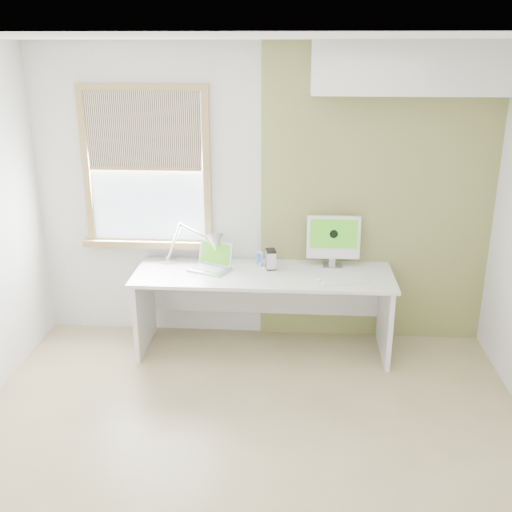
# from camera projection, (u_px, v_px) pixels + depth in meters

# --- Properties ---
(room) EXTENTS (4.04, 3.54, 2.64)m
(room) POSITION_uv_depth(u_px,v_px,m) (244.00, 267.00, 3.60)
(room) COLOR tan
(room) RESTS_ON ground
(accent_wall) EXTENTS (2.00, 0.02, 2.60)m
(accent_wall) POSITION_uv_depth(u_px,v_px,m) (377.00, 199.00, 5.18)
(accent_wall) COLOR olive
(accent_wall) RESTS_ON room
(soffit) EXTENTS (1.60, 0.40, 0.42)m
(soffit) POSITION_uv_depth(u_px,v_px,m) (415.00, 67.00, 4.64)
(soffit) COLOR white
(soffit) RESTS_ON room
(window) EXTENTS (1.20, 0.14, 1.42)m
(window) POSITION_uv_depth(u_px,v_px,m) (146.00, 169.00, 5.20)
(window) COLOR olive
(window) RESTS_ON room
(desk) EXTENTS (2.20, 0.70, 0.73)m
(desk) POSITION_uv_depth(u_px,v_px,m) (264.00, 291.00, 5.21)
(desk) COLOR silver
(desk) RESTS_ON room
(desk_lamp) EXTENTS (0.64, 0.31, 0.37)m
(desk_lamp) POSITION_uv_depth(u_px,v_px,m) (206.00, 244.00, 5.20)
(desk_lamp) COLOR silver
(desk_lamp) RESTS_ON desk
(laptop) EXTENTS (0.39, 0.36, 0.23)m
(laptop) POSITION_uv_depth(u_px,v_px,m) (212.00, 263.00, 5.17)
(laptop) COLOR silver
(laptop) RESTS_ON desk
(phone_dock) EXTENTS (0.08, 0.08, 0.13)m
(phone_dock) POSITION_uv_depth(u_px,v_px,m) (259.00, 262.00, 5.25)
(phone_dock) COLOR silver
(phone_dock) RESTS_ON desk
(external_drive) EXTENTS (0.10, 0.14, 0.17)m
(external_drive) POSITION_uv_depth(u_px,v_px,m) (271.00, 259.00, 5.17)
(external_drive) COLOR silver
(external_drive) RESTS_ON desk
(imac) EXTENTS (0.46, 0.15, 0.45)m
(imac) POSITION_uv_depth(u_px,v_px,m) (333.00, 238.00, 5.18)
(imac) COLOR silver
(imac) RESTS_ON desk
(keyboard) EXTENTS (0.41, 0.17, 0.02)m
(keyboard) POSITION_uv_depth(u_px,v_px,m) (345.00, 282.00, 4.88)
(keyboard) COLOR white
(keyboard) RESTS_ON desk
(mouse) EXTENTS (0.07, 0.10, 0.03)m
(mouse) POSITION_uv_depth(u_px,v_px,m) (320.00, 279.00, 4.92)
(mouse) COLOR white
(mouse) RESTS_ON desk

